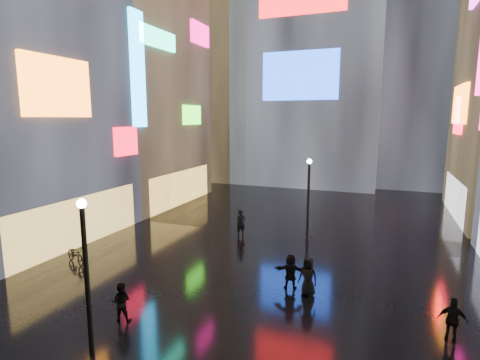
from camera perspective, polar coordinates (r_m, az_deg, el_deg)
The scene contains 15 objects.
ground at distance 24.68m, azimuth 6.82°, elevation -8.65°, with size 140.00×140.00×0.00m, color black.
building_left_mid at distance 27.78m, azimuth -32.22°, elevation 17.02°, with size 10.28×12.70×24.00m.
building_left_far at distance 36.20m, azimuth -16.26°, elevation 14.36°, with size 10.28×12.00×22.00m.
tower_main at distance 49.40m, azimuth 11.32°, elevation 24.95°, with size 16.00×14.20×42.00m.
tower_flank_right at distance 49.76m, azimuth 26.17°, elevation 19.34°, with size 12.00×12.00×34.00m, color black.
tower_flank_left at distance 49.22m, azimuth -2.63°, elevation 15.67°, with size 10.00×10.00×26.00m, color black.
lamp_near at distance 13.01m, azimuth -22.40°, elevation -12.42°, with size 0.30×0.30×5.20m.
lamp_far at distance 23.31m, azimuth 10.37°, elevation -2.33°, with size 0.30×0.30×5.20m.
pedestrian_1 at distance 15.54m, azimuth -17.67°, elevation -17.28°, with size 0.74×0.58×1.52m, color black.
pedestrian_3 at distance 15.49m, azimuth 29.69°, elevation -18.06°, with size 0.93×0.39×1.59m, color black.
pedestrian_4 at distance 16.97m, azimuth 10.34°, elevation -14.26°, with size 0.84×0.54×1.71m, color black.
pedestrian_5 at distance 17.45m, azimuth 7.70°, elevation -13.68°, with size 1.50×0.48×1.61m, color black.
pedestrian_6 at distance 24.56m, azimuth 0.14°, elevation -6.55°, with size 0.64×0.42×1.74m, color black.
umbrella_2 at distance 16.49m, azimuth 10.47°, elevation -10.02°, with size 1.03×1.05×0.95m, color black.
bicycle at distance 22.00m, azimuth -23.77°, elevation -10.34°, with size 0.65×1.87×0.98m, color black.
Camera 1 is at (5.74, -2.76, 7.62)m, focal length 28.00 mm.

